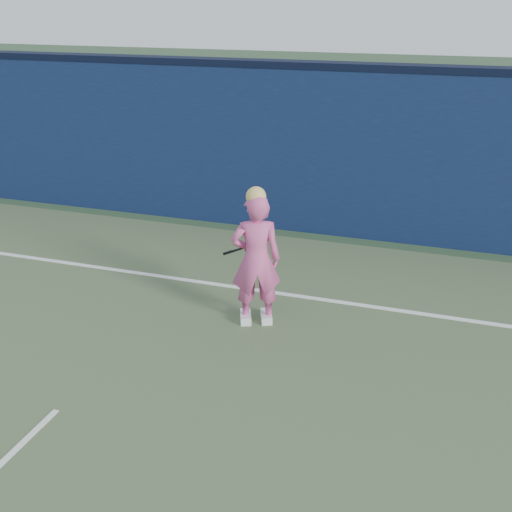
% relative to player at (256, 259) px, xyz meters
% --- Properties ---
extents(backstop_wall, '(24.00, 0.40, 2.50)m').
position_rel_player_xyz_m(backstop_wall, '(-1.16, 3.27, 0.47)').
color(backstop_wall, '#0D173C').
rests_on(backstop_wall, ground).
extents(wall_cap, '(24.00, 0.42, 0.10)m').
position_rel_player_xyz_m(wall_cap, '(-1.16, 3.27, 1.77)').
color(wall_cap, black).
rests_on(wall_cap, backstop_wall).
extents(player, '(0.65, 0.55, 1.61)m').
position_rel_player_xyz_m(player, '(0.00, 0.00, 0.00)').
color(player, '#CE508E').
rests_on(player, ground).
extents(racket, '(0.49, 0.26, 0.28)m').
position_rel_player_xyz_m(racket, '(-0.18, 0.41, -0.01)').
color(racket, black).
rests_on(racket, ground).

